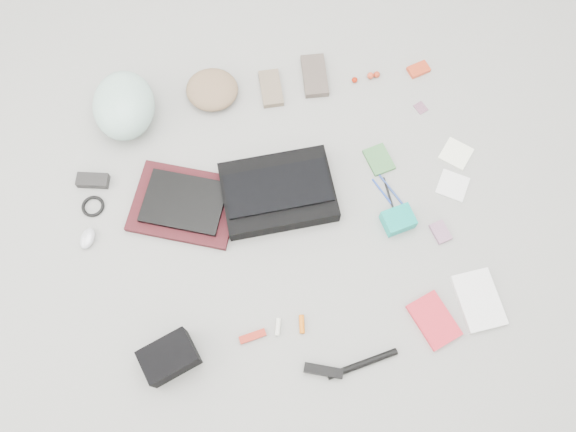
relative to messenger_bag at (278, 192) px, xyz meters
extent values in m
plane|color=gray|center=(0.02, -0.11, -0.04)|extent=(4.00, 4.00, 0.00)
cube|color=black|center=(0.00, 0.00, 0.00)|extent=(0.43, 0.31, 0.07)
cube|color=black|center=(0.00, 0.00, 0.04)|extent=(0.40, 0.19, 0.01)
cube|color=#3F1217|center=(-0.36, 0.02, -0.02)|extent=(0.48, 0.42, 0.03)
cube|color=black|center=(-0.36, 0.02, 0.00)|extent=(0.36, 0.32, 0.02)
ellipsoid|color=#A5D2C4|center=(-0.55, 0.46, 0.06)|extent=(0.27, 0.32, 0.18)
ellipsoid|color=#82664A|center=(-0.19, 0.50, 0.00)|extent=(0.28, 0.27, 0.08)
cube|color=#7A6853|center=(0.05, 0.48, -0.02)|extent=(0.09, 0.17, 0.03)
cube|color=brown|center=(0.25, 0.51, -0.02)|extent=(0.11, 0.21, 0.03)
cube|color=black|center=(-0.71, 0.19, -0.02)|extent=(0.13, 0.08, 0.03)
torus|color=black|center=(-0.72, 0.08, -0.03)|extent=(0.10, 0.10, 0.01)
ellipsoid|color=silver|center=(-0.74, -0.05, -0.02)|extent=(0.08, 0.10, 0.03)
cube|color=black|center=(-0.47, -0.55, 0.02)|extent=(0.21, 0.18, 0.12)
cube|color=#9D2112|center=(-0.18, -0.52, -0.03)|extent=(0.10, 0.04, 0.02)
cylinder|color=silver|center=(-0.09, -0.51, -0.03)|extent=(0.03, 0.07, 0.02)
cylinder|color=orange|center=(0.00, -0.51, -0.03)|extent=(0.03, 0.07, 0.02)
cube|color=black|center=(0.04, -0.68, -0.02)|extent=(0.14, 0.08, 0.03)
cylinder|color=black|center=(0.18, -0.69, -0.02)|extent=(0.26, 0.07, 0.02)
cube|color=red|center=(0.47, -0.58, -0.03)|extent=(0.18, 0.21, 0.02)
cube|color=white|center=(0.65, -0.54, -0.02)|extent=(0.16, 0.22, 0.02)
cube|color=#3B703B|center=(0.42, 0.08, -0.03)|extent=(0.12, 0.14, 0.01)
cylinder|color=#1A38A1|center=(0.41, -0.06, -0.03)|extent=(0.06, 0.12, 0.01)
cylinder|color=black|center=(0.43, -0.07, -0.03)|extent=(0.01, 0.15, 0.01)
cylinder|color=navy|center=(0.44, -0.06, -0.03)|extent=(0.07, 0.14, 0.01)
cube|color=#079888|center=(0.43, -0.19, -0.01)|extent=(0.13, 0.11, 0.06)
cube|color=#9F6C8D|center=(0.58, -0.26, -0.03)|extent=(0.08, 0.09, 0.02)
cube|color=white|center=(0.74, 0.05, -0.03)|extent=(0.15, 0.15, 0.01)
cube|color=white|center=(0.69, -0.08, -0.03)|extent=(0.15, 0.15, 0.01)
sphere|color=#9D1B06|center=(0.41, 0.46, -0.02)|extent=(0.03, 0.03, 0.02)
sphere|color=#BA3C22|center=(0.48, 0.47, -0.02)|extent=(0.03, 0.03, 0.03)
sphere|color=#A73119|center=(0.51, 0.47, -0.02)|extent=(0.03, 0.03, 0.03)
cube|color=red|center=(0.69, 0.47, -0.03)|extent=(0.10, 0.08, 0.02)
cube|color=#89566F|center=(0.65, 0.29, -0.03)|extent=(0.06, 0.06, 0.00)
camera|label=1|loc=(-0.11, -0.84, 2.00)|focal=35.00mm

